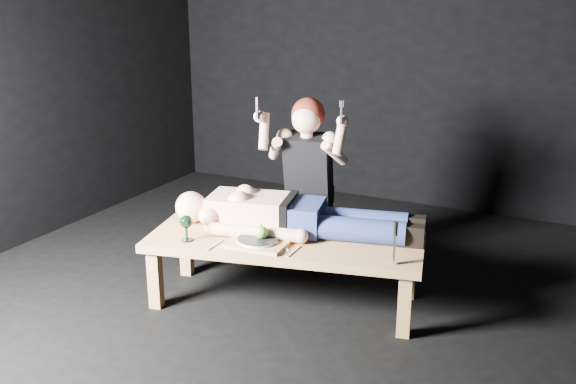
# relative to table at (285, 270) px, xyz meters

# --- Properties ---
(ground) EXTENTS (5.00, 5.00, 0.00)m
(ground) POSITION_rel_table_xyz_m (0.12, -0.06, -0.23)
(ground) COLOR black
(ground) RESTS_ON ground
(back_wall) EXTENTS (5.00, 0.00, 5.00)m
(back_wall) POSITION_rel_table_xyz_m (0.12, 2.44, 1.27)
(back_wall) COLOR black
(back_wall) RESTS_ON ground
(table) EXTENTS (1.87, 1.04, 0.45)m
(table) POSITION_rel_table_xyz_m (0.00, 0.00, 0.00)
(table) COLOR #BB7843
(table) RESTS_ON ground
(lying_man) EXTENTS (1.93, 0.96, 0.28)m
(lying_man) POSITION_rel_table_xyz_m (0.02, 0.15, 0.36)
(lying_man) COLOR beige
(lying_man) RESTS_ON table
(kneeling_woman) EXTENTS (0.82, 0.89, 1.31)m
(kneeling_woman) POSITION_rel_table_xyz_m (-0.11, 0.64, 0.43)
(kneeling_woman) COLOR black
(kneeling_woman) RESTS_ON ground
(serving_tray) EXTENTS (0.40, 0.30, 0.02)m
(serving_tray) POSITION_rel_table_xyz_m (-0.10, -0.17, 0.24)
(serving_tray) COLOR #AC8251
(serving_tray) RESTS_ON table
(plate) EXTENTS (0.27, 0.27, 0.02)m
(plate) POSITION_rel_table_xyz_m (-0.10, -0.17, 0.26)
(plate) COLOR white
(plate) RESTS_ON serving_tray
(apple) EXTENTS (0.08, 0.08, 0.08)m
(apple) POSITION_rel_table_xyz_m (-0.08, -0.16, 0.31)
(apple) COLOR #2F8E1D
(apple) RESTS_ON plate
(goblet) EXTENTS (0.10, 0.10, 0.17)m
(goblet) POSITION_rel_table_xyz_m (-0.54, -0.31, 0.31)
(goblet) COLOR black
(goblet) RESTS_ON table
(fork_flat) EXTENTS (0.02, 0.19, 0.01)m
(fork_flat) POSITION_rel_table_xyz_m (-0.34, -0.30, 0.23)
(fork_flat) COLOR #B2B2B7
(fork_flat) RESTS_ON table
(knife_flat) EXTENTS (0.02, 0.19, 0.01)m
(knife_flat) POSITION_rel_table_xyz_m (0.15, -0.17, 0.23)
(knife_flat) COLOR #B2B2B7
(knife_flat) RESTS_ON table
(spoon_flat) EXTENTS (0.14, 0.15, 0.01)m
(spoon_flat) POSITION_rel_table_xyz_m (0.06, -0.12, 0.23)
(spoon_flat) COLOR #B2B2B7
(spoon_flat) RESTS_ON table
(carving_knife) EXTENTS (0.04, 0.04, 0.26)m
(carving_knife) POSITION_rel_table_xyz_m (0.76, -0.08, 0.36)
(carving_knife) COLOR #B2B2B7
(carving_knife) RESTS_ON table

